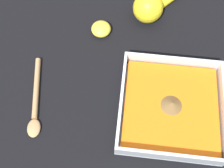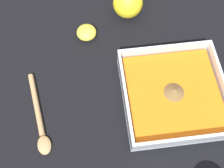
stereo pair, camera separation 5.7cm
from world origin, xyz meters
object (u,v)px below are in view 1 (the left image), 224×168
at_px(square_dish, 170,107).
at_px(lemon_half, 101,29).
at_px(lemon_squeezer, 151,7).
at_px(wooden_spoon, 36,101).

relative_size(square_dish, lemon_half, 4.44).
relative_size(square_dish, lemon_squeezer, 1.46).
xyz_separation_m(lemon_squeezer, wooden_spoon, (0.27, -0.24, -0.03)).
distance_m(square_dish, lemon_half, 0.26).
height_order(lemon_squeezer, lemon_half, lemon_squeezer).
xyz_separation_m(lemon_squeezer, lemon_half, (0.07, -0.12, -0.02)).
xyz_separation_m(lemon_half, wooden_spoon, (0.20, -0.12, -0.01)).
bearing_deg(lemon_squeezer, wooden_spoon, 1.35).
height_order(square_dish, wooden_spoon, square_dish).
height_order(square_dish, lemon_half, square_dish).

